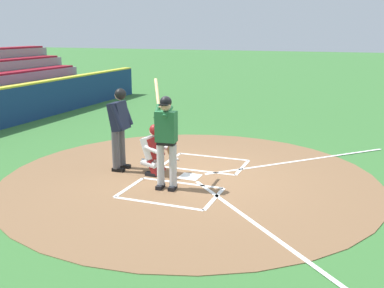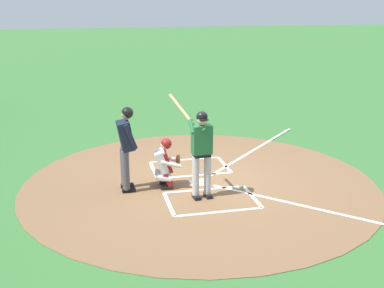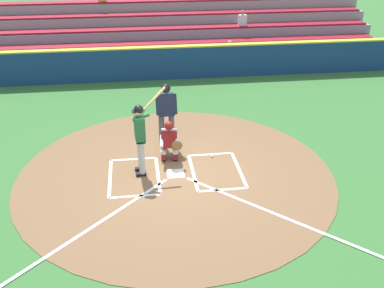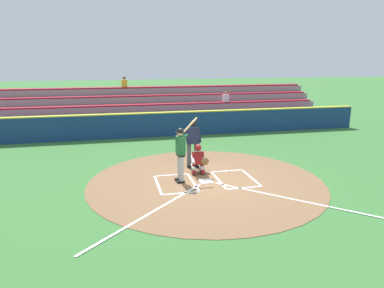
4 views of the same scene
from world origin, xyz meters
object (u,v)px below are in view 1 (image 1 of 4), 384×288
(batter, at_px, (166,135))
(baseball, at_px, (177,159))
(catcher, at_px, (155,148))
(plate_umpire, at_px, (119,124))

(batter, relative_size, baseball, 28.76)
(batter, xyz_separation_m, baseball, (-1.90, -0.56, -1.06))
(batter, height_order, catcher, batter)
(catcher, distance_m, baseball, 1.26)
(baseball, bearing_deg, batter, 16.46)
(catcher, height_order, plate_umpire, plate_umpire)
(plate_umpire, bearing_deg, baseball, 141.48)
(catcher, bearing_deg, batter, 38.73)
(batter, bearing_deg, baseball, -163.54)
(batter, relative_size, catcher, 1.88)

